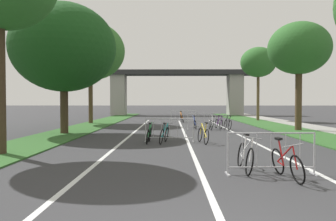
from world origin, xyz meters
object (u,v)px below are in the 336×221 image
at_px(tree_right_cypress_far, 299,49).
at_px(bicycle_yellow_3, 203,135).
at_px(bicycle_white_0, 245,156).
at_px(bicycle_green_2, 149,135).
at_px(bicycle_teal_8, 164,135).
at_px(bicycle_black_7, 228,124).
at_px(bicycle_blue_6, 194,123).
at_px(crowd_barrier_third, 204,121).
at_px(bicycle_orange_5, 182,118).
at_px(tree_left_maple_mid, 90,51).
at_px(bicycle_red_1, 286,163).
at_px(bicycle_silver_4, 211,124).
at_px(crowd_barrier_nearest, 271,154).
at_px(bicycle_purple_9, 219,123).
at_px(tree_left_oak_near, 64,48).
at_px(tree_right_pine_far, 258,62).
at_px(crowd_barrier_fourth, 184,117).
at_px(crowd_barrier_second, 169,130).

bearing_deg(tree_right_cypress_far, bicycle_yellow_3, -136.56).
height_order(tree_right_cypress_far, bicycle_white_0, tree_right_cypress_far).
xyz_separation_m(bicycle_green_2, bicycle_teal_8, (0.67, -0.06, 0.01)).
bearing_deg(bicycle_black_7, bicycle_green_2, -130.49).
distance_m(bicycle_green_2, bicycle_blue_6, 7.95).
distance_m(bicycle_white_0, bicycle_black_7, 12.50).
bearing_deg(crowd_barrier_third, tree_right_cypress_far, -11.26).
height_order(crowd_barrier_third, bicycle_orange_5, crowd_barrier_third).
relative_size(bicycle_yellow_3, bicycle_blue_6, 1.06).
distance_m(tree_left_maple_mid, bicycle_blue_6, 11.14).
height_order(bicycle_red_1, bicycle_silver_4, bicycle_silver_4).
distance_m(tree_right_cypress_far, bicycle_red_1, 14.50).
relative_size(bicycle_green_2, bicycle_yellow_3, 0.97).
bearing_deg(bicycle_blue_6, bicycle_silver_4, -39.24).
distance_m(crowd_barrier_nearest, bicycle_white_0, 0.68).
xyz_separation_m(tree_left_maple_mid, bicycle_yellow_3, (8.02, -12.72, -5.57)).
xyz_separation_m(crowd_barrier_third, bicycle_red_1, (0.51, -13.84, -0.15)).
distance_m(tree_left_maple_mid, bicycle_purple_9, 12.36).
bearing_deg(bicycle_green_2, crowd_barrier_nearest, -58.58).
height_order(tree_left_oak_near, bicycle_blue_6, tree_left_oak_near).
xyz_separation_m(tree_right_pine_far, bicycle_black_7, (-4.58, -10.07, -5.11)).
relative_size(crowd_barrier_fourth, bicycle_orange_5, 1.34).
height_order(crowd_barrier_second, bicycle_teal_8, crowd_barrier_second).
bearing_deg(tree_left_maple_mid, bicycle_purple_9, -27.08).
distance_m(tree_right_pine_far, bicycle_silver_4, 12.46).
height_order(bicycle_blue_6, bicycle_teal_8, bicycle_blue_6).
relative_size(tree_left_oak_near, bicycle_silver_4, 4.56).
relative_size(bicycle_red_1, bicycle_yellow_3, 0.99).
height_order(tree_left_oak_near, bicycle_teal_8, tree_left_oak_near).
bearing_deg(crowd_barrier_third, bicycle_silver_4, -43.88).
height_order(tree_right_pine_far, bicycle_purple_9, tree_right_pine_far).
xyz_separation_m(bicycle_orange_5, bicycle_black_7, (2.67, -7.69, -0.01)).
height_order(bicycle_green_2, bicycle_blue_6, bicycle_green_2).
bearing_deg(bicycle_orange_5, bicycle_red_1, -90.07).
relative_size(tree_left_maple_mid, bicycle_silver_4, 5.24).
distance_m(crowd_barrier_nearest, bicycle_black_7, 12.81).
relative_size(bicycle_yellow_3, bicycle_teal_8, 0.96).
bearing_deg(tree_right_pine_far, tree_right_cypress_far, -91.70).
relative_size(bicycle_yellow_3, bicycle_black_7, 1.01).
distance_m(tree_right_cypress_far, tree_right_pine_far, 10.63).
height_order(bicycle_white_0, bicycle_yellow_3, bicycle_white_0).
xyz_separation_m(tree_right_pine_far, bicycle_blue_6, (-6.63, -9.12, -5.12)).
bearing_deg(bicycle_white_0, bicycle_teal_8, -67.60).
bearing_deg(bicycle_white_0, bicycle_green_2, -62.27).
xyz_separation_m(bicycle_yellow_3, bicycle_silver_4, (1.19, 6.87, 0.00)).
xyz_separation_m(crowd_barrier_third, bicycle_orange_5, (-1.23, 7.10, -0.14)).
xyz_separation_m(bicycle_black_7, bicycle_teal_8, (-3.91, -6.64, 0.00)).
relative_size(tree_left_maple_mid, bicycle_orange_5, 5.04).
bearing_deg(bicycle_orange_5, crowd_barrier_nearest, -90.54).
bearing_deg(bicycle_red_1, crowd_barrier_second, -74.64).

